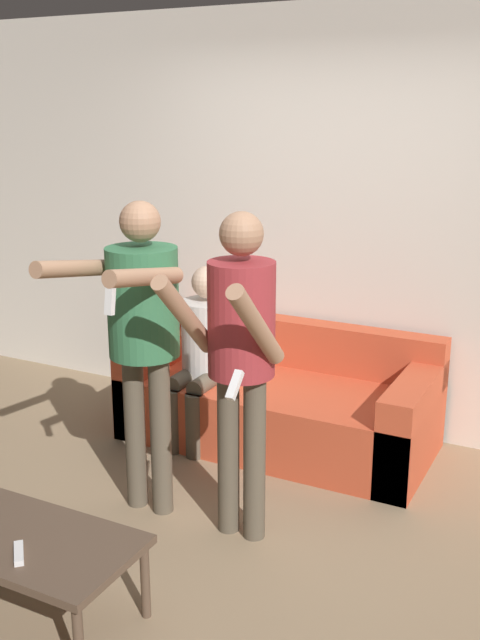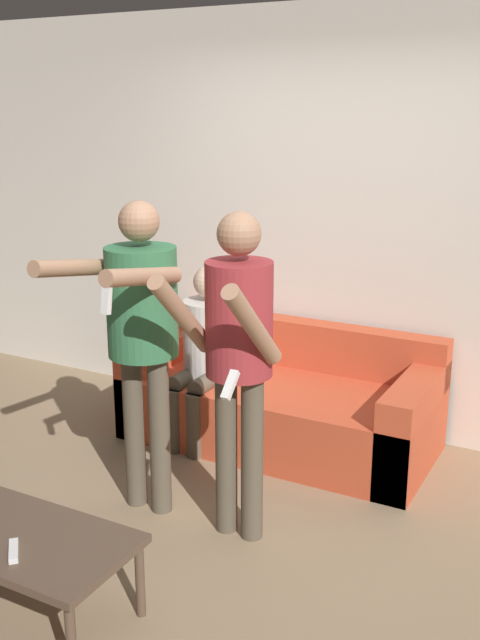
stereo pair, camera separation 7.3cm
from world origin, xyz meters
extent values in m
plane|color=#937A5B|center=(0.00, 0.00, 0.00)|extent=(14.00, 14.00, 0.00)
cube|color=silver|center=(0.00, 1.67, 1.35)|extent=(6.40, 0.06, 2.70)
cube|color=#C64C2D|center=(-0.24, 1.16, 0.20)|extent=(1.93, 0.88, 0.41)
cube|color=#C64C2D|center=(-0.24, 1.52, 0.57)|extent=(1.93, 0.16, 0.31)
cube|color=#C64C2D|center=(-1.10, 1.16, 0.29)|extent=(0.20, 0.88, 0.58)
cube|color=#C64C2D|center=(0.63, 1.16, 0.29)|extent=(0.20, 0.88, 0.58)
cylinder|color=brown|center=(-0.59, 0.12, 0.43)|extent=(0.11, 0.11, 0.87)
cylinder|color=brown|center=(-0.43, 0.12, 0.43)|extent=(0.11, 0.11, 0.87)
cylinder|color=#337047|center=(-0.51, 0.12, 1.14)|extent=(0.36, 0.36, 0.55)
sphere|color=#A87A5B|center=(-0.51, 0.12, 1.55)|extent=(0.20, 0.20, 0.20)
cylinder|color=#A87A5B|center=(-0.71, -0.15, 1.35)|extent=(0.08, 0.54, 0.17)
cylinder|color=#A87A5B|center=(-0.31, -0.15, 1.35)|extent=(0.08, 0.54, 0.17)
cube|color=white|center=(-0.31, -0.41, 1.30)|extent=(0.04, 0.05, 0.13)
cylinder|color=brown|center=(-0.03, 0.12, 0.43)|extent=(0.11, 0.11, 0.85)
cylinder|color=brown|center=(0.11, 0.12, 0.43)|extent=(0.11, 0.11, 0.85)
cylinder|color=#9E2D33|center=(0.04, 0.12, 1.13)|extent=(0.32, 0.32, 0.55)
sphere|color=#A87A5B|center=(0.04, 0.12, 1.53)|extent=(0.20, 0.20, 0.20)
cylinder|color=#A87A5B|center=(-0.14, -0.09, 1.17)|extent=(0.08, 0.47, 0.46)
cylinder|color=#A87A5B|center=(0.22, -0.09, 1.17)|extent=(0.08, 0.47, 0.46)
cube|color=white|center=(0.22, -0.30, 0.97)|extent=(0.04, 0.11, 0.11)
cylinder|color=brown|center=(-0.76, 0.74, 0.20)|extent=(0.11, 0.11, 0.41)
cylinder|color=brown|center=(-0.60, 0.74, 0.20)|extent=(0.11, 0.11, 0.41)
cylinder|color=brown|center=(-0.76, 0.90, 0.44)|extent=(0.11, 0.32, 0.11)
cylinder|color=brown|center=(-0.60, 0.90, 0.44)|extent=(0.11, 0.32, 0.11)
cylinder|color=silver|center=(-0.68, 1.06, 0.66)|extent=(0.34, 0.34, 0.50)
sphere|color=beige|center=(-0.68, 1.06, 1.03)|extent=(0.20, 0.20, 0.20)
cube|color=brown|center=(-0.42, -0.86, 0.36)|extent=(0.86, 0.51, 0.04)
cylinder|color=brown|center=(-0.81, -0.65, 0.17)|extent=(0.04, 0.04, 0.34)
cylinder|color=brown|center=(-0.03, -0.65, 0.17)|extent=(0.04, 0.04, 0.34)
cube|color=white|center=(-0.39, -0.98, 0.39)|extent=(0.13, 0.13, 0.02)
camera|label=1|loc=(1.56, -2.87, 2.09)|focal=42.00mm
camera|label=2|loc=(1.63, -2.84, 2.09)|focal=42.00mm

